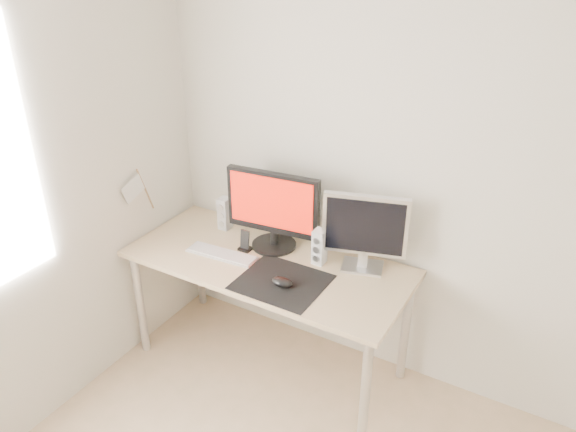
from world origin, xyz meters
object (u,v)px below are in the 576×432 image
at_px(speaker_right, 319,247).
at_px(phone_dock, 245,244).
at_px(speaker_left, 225,213).
at_px(mouse, 282,282).
at_px(keyboard, 222,254).
at_px(desk, 268,273).
at_px(main_monitor, 273,208).
at_px(second_monitor, 365,229).

distance_m(speaker_right, phone_dock, 0.45).
height_order(speaker_left, phone_dock, speaker_left).
bearing_deg(mouse, keyboard, 168.40).
bearing_deg(desk, mouse, -40.89).
bearing_deg(phone_dock, speaker_left, 148.04).
bearing_deg(keyboard, speaker_left, 122.24).
xyz_separation_m(desk, main_monitor, (-0.05, 0.15, 0.33)).
bearing_deg(main_monitor, second_monitor, 5.05).
xyz_separation_m(keyboard, phone_dock, (0.08, 0.12, 0.03)).
xyz_separation_m(mouse, keyboard, (-0.45, 0.09, -0.02)).
height_order(desk, speaker_left, speaker_left).
bearing_deg(keyboard, phone_dock, 54.98).
distance_m(mouse, desk, 0.28).
bearing_deg(main_monitor, phone_dock, -137.10).
xyz_separation_m(desk, keyboard, (-0.26, -0.08, 0.09)).
xyz_separation_m(second_monitor, keyboard, (-0.74, -0.28, -0.23)).
bearing_deg(second_monitor, desk, -157.88).
height_order(speaker_right, keyboard, speaker_right).
xyz_separation_m(main_monitor, phone_dock, (-0.12, -0.11, -0.22)).
bearing_deg(desk, keyboard, -162.85).
bearing_deg(speaker_left, keyboard, -57.76).
distance_m(mouse, phone_dock, 0.43).
xyz_separation_m(second_monitor, phone_dock, (-0.66, -0.16, -0.20)).
bearing_deg(keyboard, desk, 17.15).
relative_size(mouse, desk, 0.08).
bearing_deg(mouse, main_monitor, 127.91).
distance_m(mouse, speaker_left, 0.73).
height_order(mouse, main_monitor, main_monitor).
relative_size(keyboard, phone_dock, 3.41).
relative_size(mouse, main_monitor, 0.22).
height_order(desk, main_monitor, main_monitor).
bearing_deg(speaker_left, phone_dock, -31.96).
relative_size(desk, main_monitor, 2.90).
bearing_deg(keyboard, mouse, -11.60).
bearing_deg(speaker_right, second_monitor, 16.83).
bearing_deg(main_monitor, mouse, -52.09).
relative_size(mouse, speaker_left, 0.60).
height_order(second_monitor, speaker_right, second_monitor).
bearing_deg(main_monitor, desk, -70.80).
xyz_separation_m(mouse, phone_dock, (-0.37, 0.21, 0.01)).
xyz_separation_m(mouse, speaker_right, (0.06, 0.30, 0.08)).
distance_m(desk, speaker_left, 0.50).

